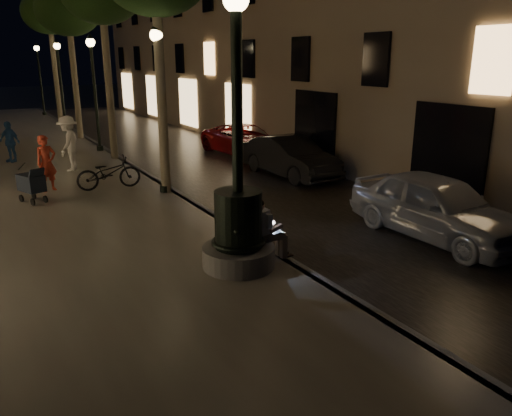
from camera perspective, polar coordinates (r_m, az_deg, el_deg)
ground at (r=21.90m, az=-15.95°, el=5.49°), size 120.00×120.00×0.00m
cobble_lane at (r=22.80m, az=-8.62°, el=6.40°), size 6.00×45.00×0.02m
promenade at (r=21.29m, az=-26.43°, el=4.34°), size 8.00×45.00×0.20m
curb_strip at (r=21.88m, az=-15.97°, el=5.75°), size 0.25×45.00×0.20m
fountain_lamppost at (r=9.38m, az=-2.05°, el=-0.93°), size 1.40×1.40×5.21m
seated_man_laptop at (r=9.77m, az=1.14°, el=-2.21°), size 0.91×0.31×1.28m
tree_third at (r=26.42m, az=-20.71°, el=20.33°), size 3.00×3.00×7.20m
tree_far at (r=32.36m, az=-22.61°, el=19.84°), size 3.00×3.00×7.50m
lamp_curb_a at (r=14.75m, az=-11.01°, el=13.30°), size 0.36×0.36×4.81m
lamp_curb_b at (r=22.44m, az=-18.06°, el=13.93°), size 0.36×0.36×4.81m
lamp_curb_c at (r=30.29m, az=-21.50°, el=14.15°), size 0.36×0.36×4.81m
lamp_curb_d at (r=38.21m, az=-23.53°, el=14.27°), size 0.36×0.36×4.81m
stroller at (r=15.06m, az=-24.29°, el=2.62°), size 0.71×1.09×1.11m
car_front at (r=12.29m, az=20.00°, el=0.17°), size 1.85×4.48×1.52m
car_second at (r=17.72m, az=3.89°, el=5.85°), size 1.68×4.31×1.40m
car_third at (r=21.83m, az=-1.30°, el=7.81°), size 2.48×4.76×1.28m
pedestrian_red at (r=16.17m, az=-22.82°, el=4.73°), size 0.71×0.59×1.68m
pedestrian_white at (r=18.87m, az=-20.62°, el=6.92°), size 1.22×1.44×1.93m
pedestrian_blue at (r=21.41m, az=-26.34°, el=6.81°), size 0.88×0.94×1.56m
bicycle at (r=15.86m, az=-16.49°, el=3.88°), size 1.95×0.83×1.00m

